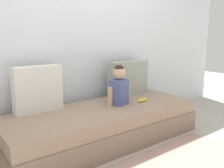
{
  "coord_description": "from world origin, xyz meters",
  "views": [
    {
      "loc": [
        -1.44,
        -2.05,
        1.14
      ],
      "look_at": [
        0.11,
        0.0,
        0.63
      ],
      "focal_mm": 38.3,
      "sensor_mm": 36.0,
      "label": 1
    }
  ],
  "objects_px": {
    "throw_pillow_left": "(38,89)",
    "toddler": "(119,86)",
    "couch": "(104,125)",
    "throw_pillow_right": "(128,78)",
    "banana": "(143,100)"
  },
  "relations": [
    {
      "from": "throw_pillow_left",
      "to": "banana",
      "type": "distance_m",
      "value": 1.2
    },
    {
      "from": "toddler",
      "to": "banana",
      "type": "height_order",
      "value": "toddler"
    },
    {
      "from": "throw_pillow_right",
      "to": "toddler",
      "type": "relative_size",
      "value": 1.25
    },
    {
      "from": "throw_pillow_right",
      "to": "banana",
      "type": "xyz_separation_m",
      "value": [
        -0.1,
        -0.39,
        -0.2
      ]
    },
    {
      "from": "toddler",
      "to": "banana",
      "type": "distance_m",
      "value": 0.36
    },
    {
      "from": "couch",
      "to": "toddler",
      "type": "relative_size",
      "value": 4.88
    },
    {
      "from": "couch",
      "to": "throw_pillow_right",
      "type": "height_order",
      "value": "throw_pillow_right"
    },
    {
      "from": "throw_pillow_left",
      "to": "toddler",
      "type": "height_order",
      "value": "throw_pillow_left"
    },
    {
      "from": "toddler",
      "to": "banana",
      "type": "bearing_deg",
      "value": -17.68
    },
    {
      "from": "couch",
      "to": "toddler",
      "type": "xyz_separation_m",
      "value": [
        0.22,
        0.01,
        0.41
      ]
    },
    {
      "from": "banana",
      "to": "throw_pillow_right",
      "type": "bearing_deg",
      "value": 75.25
    },
    {
      "from": "throw_pillow_right",
      "to": "banana",
      "type": "height_order",
      "value": "throw_pillow_right"
    },
    {
      "from": "couch",
      "to": "throw_pillow_right",
      "type": "distance_m",
      "value": 0.8
    },
    {
      "from": "toddler",
      "to": "banana",
      "type": "relative_size",
      "value": 2.67
    },
    {
      "from": "banana",
      "to": "throw_pillow_left",
      "type": "bearing_deg",
      "value": 160.92
    }
  ]
}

